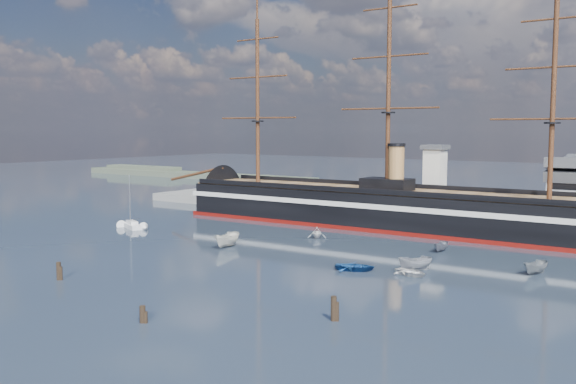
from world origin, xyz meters
The scene contains 16 objects.
ground centered at (0.00, 40.00, 0.00)m, with size 600.00×600.00×0.00m, color #222E39.
quay centered at (10.00, 76.00, 0.00)m, with size 180.00×18.00×2.00m, color slate.
quay_tower centered at (3.00, 73.00, 9.75)m, with size 5.00×5.00×15.00m.
shoreline centered at (-139.23, 135.00, 1.45)m, with size 120.00×10.00×4.00m.
warship centered at (-5.69, 60.00, 4.04)m, with size 113.00×17.67×53.94m.
sailboat centered at (-44.17, 28.36, 0.70)m, with size 7.14×4.60×11.05m.
motorboat_a centered at (-14.10, 23.56, 0.00)m, with size 7.76×2.85×3.10m, color silver.
motorboat_b centered at (12.96, 20.50, 0.00)m, with size 3.56×1.43×1.66m, color navy.
motorboat_c centered at (17.58, 41.35, 0.00)m, with size 5.02×1.84×2.01m, color #565A69.
motorboat_d centered at (-6.60, 40.51, 0.00)m, with size 6.37×2.76×2.34m, color silver.
motorboat_e centered at (20.93, 22.29, 0.00)m, with size 3.08×1.23×1.44m, color silver.
motorboat_f centered at (34.95, 33.07, 0.00)m, with size 5.95×2.18×2.38m, color slate.
motorboat_g centered at (20.13, 25.42, 0.00)m, with size 6.35×2.33×2.54m, color gray.
piling_near_left centered at (-16.97, -7.92, 0.00)m, with size 0.64×0.64×3.17m, color black.
piling_near_mid centered at (7.07, -14.48, 0.00)m, with size 0.64×0.64×2.54m, color black.
piling_near_right centered at (23.18, -2.12, 0.00)m, with size 0.64×0.64×3.39m, color black.
Camera 1 is at (58.07, -59.39, 20.48)m, focal length 40.00 mm.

